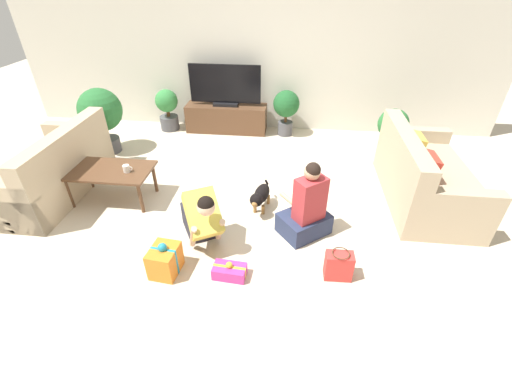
{
  "coord_description": "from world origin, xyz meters",
  "views": [
    {
      "loc": [
        0.71,
        -3.43,
        2.56
      ],
      "look_at": [
        0.35,
        -0.29,
        0.45
      ],
      "focal_mm": 24.0,
      "sensor_mm": 36.0,
      "label": 1
    }
  ],
  "objects_px": {
    "potted_plant_corner_right": "(392,127)",
    "tv": "(225,88)",
    "person_kneeling": "(201,217)",
    "dog": "(260,196)",
    "coffee_table": "(110,173)",
    "person_sitting": "(306,210)",
    "gift_box_a": "(230,271)",
    "potted_plant_back_left": "(167,108)",
    "tv_console": "(227,118)",
    "sofa_left": "(50,172)",
    "potted_plant_corner_left": "(101,113)",
    "mug": "(127,169)",
    "gift_box_b": "(165,260)",
    "gift_bag_a": "(339,266)",
    "potted_plant_back_right": "(286,107)",
    "sofa_right": "(423,178)"
  },
  "relations": [
    {
      "from": "coffee_table",
      "to": "sofa_left",
      "type": "bearing_deg",
      "value": 175.57
    },
    {
      "from": "potted_plant_corner_right",
      "to": "tv",
      "type": "bearing_deg",
      "value": 166.65
    },
    {
      "from": "tv_console",
      "to": "gift_box_b",
      "type": "distance_m",
      "value": 3.49
    },
    {
      "from": "tv",
      "to": "gift_box_b",
      "type": "height_order",
      "value": "tv"
    },
    {
      "from": "gift_box_a",
      "to": "potted_plant_back_left",
      "type": "bearing_deg",
      "value": 116.8
    },
    {
      "from": "potted_plant_back_right",
      "to": "mug",
      "type": "bearing_deg",
      "value": -128.54
    },
    {
      "from": "person_sitting",
      "to": "mug",
      "type": "relative_size",
      "value": 7.69
    },
    {
      "from": "potted_plant_corner_left",
      "to": "person_sitting",
      "type": "bearing_deg",
      "value": -28.44
    },
    {
      "from": "sofa_right",
      "to": "person_sitting",
      "type": "xyz_separation_m",
      "value": [
        -1.47,
        -0.86,
        0.01
      ]
    },
    {
      "from": "sofa_right",
      "to": "coffee_table",
      "type": "distance_m",
      "value": 3.93
    },
    {
      "from": "sofa_right",
      "to": "person_sitting",
      "type": "bearing_deg",
      "value": 120.43
    },
    {
      "from": "potted_plant_corner_right",
      "to": "coffee_table",
      "type": "bearing_deg",
      "value": -155.8
    },
    {
      "from": "sofa_left",
      "to": "potted_plant_back_left",
      "type": "height_order",
      "value": "sofa_left"
    },
    {
      "from": "person_kneeling",
      "to": "mug",
      "type": "relative_size",
      "value": 6.72
    },
    {
      "from": "tv_console",
      "to": "potted_plant_back_right",
      "type": "distance_m",
      "value": 1.1
    },
    {
      "from": "person_kneeling",
      "to": "dog",
      "type": "height_order",
      "value": "person_kneeling"
    },
    {
      "from": "potted_plant_back_left",
      "to": "gift_box_b",
      "type": "height_order",
      "value": "potted_plant_back_left"
    },
    {
      "from": "gift_box_b",
      "to": "potted_plant_corner_right",
      "type": "bearing_deg",
      "value": 46.62
    },
    {
      "from": "sofa_right",
      "to": "potted_plant_back_right",
      "type": "relative_size",
      "value": 2.23
    },
    {
      "from": "sofa_left",
      "to": "sofa_right",
      "type": "xyz_separation_m",
      "value": [
        4.77,
        0.39,
        0.0
      ]
    },
    {
      "from": "coffee_table",
      "to": "person_sitting",
      "type": "relative_size",
      "value": 1.12
    },
    {
      "from": "tv_console",
      "to": "person_sitting",
      "type": "relative_size",
      "value": 1.54
    },
    {
      "from": "person_sitting",
      "to": "tv",
      "type": "bearing_deg",
      "value": -101.44
    },
    {
      "from": "tv_console",
      "to": "tv",
      "type": "xyz_separation_m",
      "value": [
        -0.0,
        0.0,
        0.55
      ]
    },
    {
      "from": "sofa_left",
      "to": "tv_console",
      "type": "xyz_separation_m",
      "value": [
        1.9,
        2.27,
        -0.07
      ]
    },
    {
      "from": "tv_console",
      "to": "gift_bag_a",
      "type": "xyz_separation_m",
      "value": [
        1.72,
        -3.37,
        -0.09
      ]
    },
    {
      "from": "person_kneeling",
      "to": "dog",
      "type": "bearing_deg",
      "value": 17.85
    },
    {
      "from": "sofa_left",
      "to": "tv_console",
      "type": "distance_m",
      "value": 2.96
    },
    {
      "from": "sofa_right",
      "to": "dog",
      "type": "height_order",
      "value": "sofa_right"
    },
    {
      "from": "potted_plant_back_right",
      "to": "person_kneeling",
      "type": "relative_size",
      "value": 0.98
    },
    {
      "from": "sofa_left",
      "to": "potted_plant_back_left",
      "type": "distance_m",
      "value": 2.37
    },
    {
      "from": "potted_plant_corner_right",
      "to": "potted_plant_back_right",
      "type": "bearing_deg",
      "value": 160.24
    },
    {
      "from": "potted_plant_corner_right",
      "to": "dog",
      "type": "height_order",
      "value": "potted_plant_corner_right"
    },
    {
      "from": "sofa_left",
      "to": "tv",
      "type": "xyz_separation_m",
      "value": [
        1.9,
        2.27,
        0.48
      ]
    },
    {
      "from": "gift_box_b",
      "to": "tv_console",
      "type": "bearing_deg",
      "value": 90.57
    },
    {
      "from": "tv_console",
      "to": "tv",
      "type": "height_order",
      "value": "tv"
    },
    {
      "from": "potted_plant_corner_left",
      "to": "person_kneeling",
      "type": "xyz_separation_m",
      "value": [
        2.04,
        -1.96,
        -0.32
      ]
    },
    {
      "from": "person_sitting",
      "to": "gift_bag_a",
      "type": "relative_size",
      "value": 2.9
    },
    {
      "from": "tv_console",
      "to": "person_kneeling",
      "type": "height_order",
      "value": "person_kneeling"
    },
    {
      "from": "tv_console",
      "to": "gift_box_a",
      "type": "xyz_separation_m",
      "value": [
        0.67,
        -3.48,
        -0.18
      ]
    },
    {
      "from": "coffee_table",
      "to": "gift_bag_a",
      "type": "height_order",
      "value": "coffee_table"
    },
    {
      "from": "sofa_left",
      "to": "potted_plant_back_left",
      "type": "xyz_separation_m",
      "value": [
        0.84,
        2.22,
        0.1
      ]
    },
    {
      "from": "potted_plant_corner_left",
      "to": "potted_plant_corner_right",
      "type": "xyz_separation_m",
      "value": [
        4.47,
        0.39,
        -0.18
      ]
    },
    {
      "from": "potted_plant_corner_right",
      "to": "mug",
      "type": "xyz_separation_m",
      "value": [
        -3.5,
        -1.72,
        0.02
      ]
    },
    {
      "from": "dog",
      "to": "gift_bag_a",
      "type": "relative_size",
      "value": 1.79
    },
    {
      "from": "potted_plant_back_left",
      "to": "mug",
      "type": "relative_size",
      "value": 6.11
    },
    {
      "from": "coffee_table",
      "to": "potted_plant_corner_left",
      "type": "bearing_deg",
      "value": 118.86
    },
    {
      "from": "tv_console",
      "to": "gift_box_b",
      "type": "height_order",
      "value": "tv_console"
    },
    {
      "from": "potted_plant_back_left",
      "to": "gift_bag_a",
      "type": "height_order",
      "value": "potted_plant_back_left"
    },
    {
      "from": "tv",
      "to": "dog",
      "type": "bearing_deg",
      "value": -70.13
    }
  ]
}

